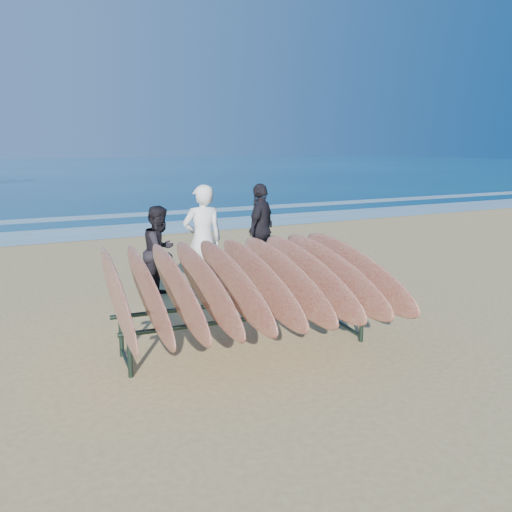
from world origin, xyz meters
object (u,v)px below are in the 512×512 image
(person_dark_b, at_px, (261,229))
(person_white, at_px, (203,240))
(surfboard_rack, at_px, (246,282))
(person_dark_a, at_px, (160,251))

(person_dark_b, bearing_deg, person_white, -10.69)
(surfboard_rack, xyz_separation_m, person_dark_a, (-0.21, 2.83, -0.10))
(surfboard_rack, distance_m, person_dark_a, 2.84)
(surfboard_rack, relative_size, person_dark_b, 1.92)
(person_white, xyz_separation_m, person_dark_a, (-0.68, 0.20, -0.17))
(surfboard_rack, height_order, person_dark_b, person_dark_b)
(person_white, bearing_deg, person_dark_b, -145.00)
(surfboard_rack, bearing_deg, person_white, 84.85)
(person_dark_a, bearing_deg, person_dark_b, -25.38)
(person_dark_b, bearing_deg, person_dark_a, -23.17)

